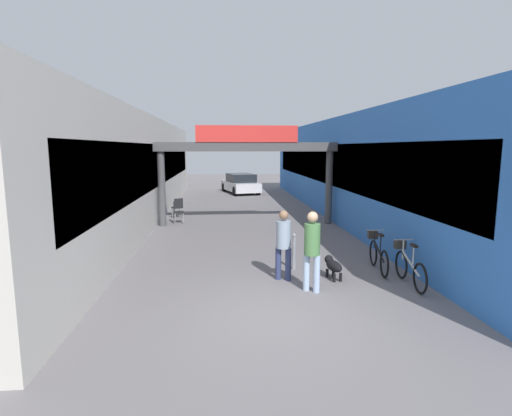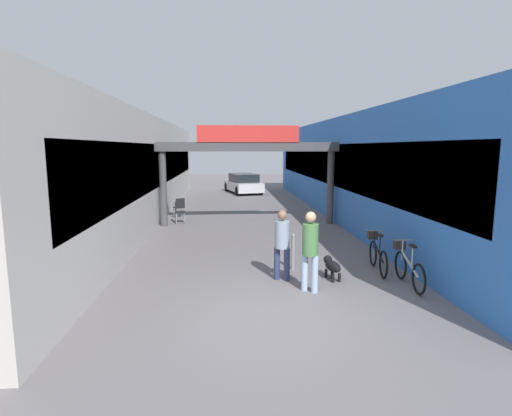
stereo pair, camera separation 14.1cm
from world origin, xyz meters
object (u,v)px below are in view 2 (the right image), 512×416
(cafe_chair_black_nearer, at_px, (178,210))
(parked_car_white, at_px, (243,184))
(pedestrian_companion, at_px, (282,241))
(bicycle_black_second, at_px, (377,253))
(bollard_post_metal, at_px, (293,251))
(cafe_chair_black_farther, at_px, (180,206))
(bicycle_silver_nearest, at_px, (407,266))
(dog_on_leash, at_px, (332,266))
(pedestrian_with_dog, at_px, (310,246))

(cafe_chair_black_nearer, distance_m, parked_car_white, 11.39)
(pedestrian_companion, height_order, bicycle_black_second, pedestrian_companion)
(bollard_post_metal, relative_size, cafe_chair_black_farther, 1.05)
(cafe_chair_black_nearer, bearing_deg, pedestrian_companion, -66.24)
(bicycle_black_second, bearing_deg, bollard_post_metal, 173.24)
(bicycle_black_second, xyz_separation_m, parked_car_white, (-2.59, 17.75, 0.21))
(pedestrian_companion, bearing_deg, cafe_chair_black_farther, 111.13)
(bicycle_silver_nearest, relative_size, bicycle_black_second, 1.00)
(dog_on_leash, relative_size, bollard_post_metal, 0.78)
(dog_on_leash, xyz_separation_m, parked_car_white, (-1.27, 18.33, 0.32))
(bollard_post_metal, bearing_deg, bicycle_black_second, -6.76)
(bicycle_silver_nearest, height_order, bollard_post_metal, bicycle_silver_nearest)
(pedestrian_with_dog, height_order, parked_car_white, pedestrian_with_dog)
(dog_on_leash, distance_m, cafe_chair_black_nearer, 8.62)
(pedestrian_with_dog, relative_size, dog_on_leash, 2.41)
(bicycle_silver_nearest, xyz_separation_m, bollard_post_metal, (-2.39, 1.34, 0.04))
(bicycle_silver_nearest, bearing_deg, parked_car_white, 98.66)
(bicycle_silver_nearest, height_order, bicycle_black_second, same)
(bicycle_black_second, distance_m, parked_car_white, 17.94)
(pedestrian_with_dog, bearing_deg, bollard_post_metal, 93.10)
(pedestrian_with_dog, bearing_deg, bicycle_black_second, 34.11)
(bicycle_black_second, bearing_deg, dog_on_leash, -156.42)
(cafe_chair_black_nearer, bearing_deg, bicycle_silver_nearest, -52.67)
(bicycle_silver_nearest, height_order, cafe_chair_black_farther, bicycle_silver_nearest)
(pedestrian_with_dog, xyz_separation_m, bicycle_silver_nearest, (2.30, 0.27, -0.57))
(cafe_chair_black_farther, bearing_deg, bicycle_black_second, -54.09)
(bicycle_silver_nearest, distance_m, bollard_post_metal, 2.74)
(pedestrian_with_dog, height_order, bicycle_silver_nearest, pedestrian_with_dog)
(dog_on_leash, distance_m, bicycle_black_second, 1.44)
(pedestrian_companion, xyz_separation_m, cafe_chair_black_farther, (-3.33, 8.61, -0.40))
(pedestrian_with_dog, relative_size, parked_car_white, 0.41)
(pedestrian_with_dog, xyz_separation_m, bicycle_black_second, (2.02, 1.37, -0.57))
(bollard_post_metal, distance_m, cafe_chair_black_nearer, 7.51)
(pedestrian_companion, xyz_separation_m, parked_car_white, (-0.08, 18.31, -0.30))
(bollard_post_metal, bearing_deg, pedestrian_with_dog, -86.90)
(bicycle_black_second, relative_size, cafe_chair_black_nearer, 1.89)
(bicycle_black_second, bearing_deg, cafe_chair_black_farther, 125.91)
(bollard_post_metal, distance_m, cafe_chair_black_farther, 8.65)
(bicycle_black_second, distance_m, cafe_chair_black_nearer, 8.92)
(cafe_chair_black_nearer, bearing_deg, bollard_post_metal, -60.96)
(pedestrian_with_dog, distance_m, cafe_chair_black_farther, 10.17)
(cafe_chair_black_nearer, bearing_deg, pedestrian_with_dog, -65.47)
(bicycle_silver_nearest, xyz_separation_m, cafe_chair_black_farther, (-6.11, 9.15, 0.10))
(bicycle_black_second, distance_m, bollard_post_metal, 2.12)
(pedestrian_with_dog, distance_m, bollard_post_metal, 1.70)
(bicycle_silver_nearest, bearing_deg, cafe_chair_black_nearer, 127.33)
(pedestrian_companion, height_order, cafe_chair_black_nearer, pedestrian_companion)
(cafe_chair_black_farther, bearing_deg, dog_on_leash, -62.36)
(bicycle_silver_nearest, height_order, parked_car_white, parked_car_white)
(bollard_post_metal, bearing_deg, cafe_chair_black_nearer, 119.04)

